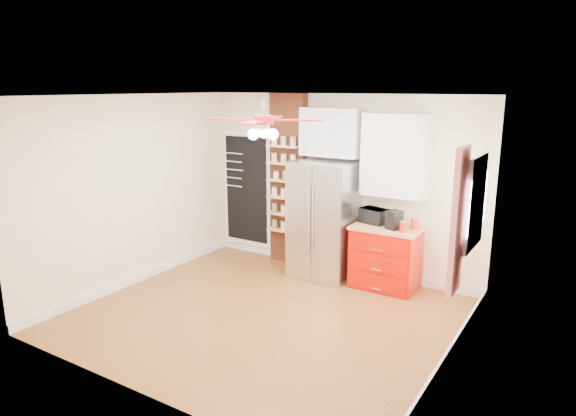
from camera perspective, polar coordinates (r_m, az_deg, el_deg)
The scene contains 21 objects.
floor at distance 6.59m, azimuth -2.52°, elevation -11.83°, with size 4.50×4.50×0.00m, color brown.
ceiling at distance 5.96m, azimuth -2.79°, elevation 12.36°, with size 4.50×4.50×0.00m, color white.
wall_back at distance 7.83m, azimuth 5.66°, elevation 2.62°, with size 4.50×0.02×2.70m, color #FFEECD.
wall_front at distance 4.69m, azimuth -16.65°, elevation -5.29°, with size 4.50×0.02×2.70m, color #FFEECD.
wall_left at distance 7.61m, azimuth -16.78°, elevation 1.80°, with size 0.02×4.00×2.70m, color #FFEECD.
wall_right at distance 5.24m, azimuth 18.13°, elevation -3.43°, with size 0.02×4.00×2.70m, color #FFEECD.
chalkboard at distance 8.71m, azimuth -4.57°, elevation 2.08°, with size 0.95×0.05×1.95m.
brick_pillar at distance 8.16m, azimuth 0.04°, elevation 3.13°, with size 0.60×0.16×2.70m, color brown.
fridge at distance 7.63m, azimuth 4.01°, elevation -1.29°, with size 0.90×0.70×1.75m, color silver.
upper_glass_cabinet at distance 7.58m, azimuth 4.86°, elevation 8.40°, with size 0.90×0.35×0.70m, color white.
red_cabinet at distance 7.42m, azimuth 10.80°, elevation -5.35°, with size 0.94×0.64×0.90m.
upper_shelf_unit at distance 7.25m, azimuth 11.78°, elevation 5.75°, with size 0.90×0.30×1.15m, color white.
window at distance 6.05m, azimuth 20.16°, elevation 0.58°, with size 0.04×0.75×1.05m, color white.
curtain at distance 5.56m, azimuth 18.38°, elevation -1.42°, with size 0.06×0.40×1.55m, color red.
ceiling_fan at distance 5.97m, azimuth -2.76°, elevation 9.71°, with size 1.40×1.40×0.44m.
toaster_oven at distance 7.40m, azimuth 9.51°, elevation -0.86°, with size 0.38×0.26×0.21m, color black.
coffee_maker at distance 7.13m, azimuth 11.71°, elevation -1.31°, with size 0.17×0.19×0.26m, color black.
canister_left at distance 7.01m, azimuth 12.65°, elevation -2.11°, with size 0.09×0.09×0.14m, color #B11A09.
canister_right at distance 7.21m, azimuth 13.92°, elevation -1.73°, with size 0.11×0.11×0.14m, color red.
pantry_jar_oats at distance 8.11m, azimuth -1.30°, elevation 3.63°, with size 0.09×0.09×0.12m, color beige.
pantry_jar_beans at distance 7.99m, azimuth -0.25°, elevation 3.58°, with size 0.10×0.10×0.14m, color olive.
Camera 1 is at (3.38, -4.91, 2.81)m, focal length 32.00 mm.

